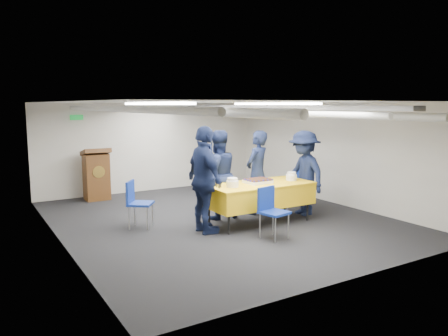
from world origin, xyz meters
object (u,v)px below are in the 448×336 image
at_px(sailor_d, 304,173).
at_px(podium, 96,174).
at_px(chair_right, 301,184).
at_px(chair_left, 136,199).
at_px(chair_near, 271,207).
at_px(serving_table, 260,194).
at_px(sailor_a, 257,172).
at_px(sailor_b, 217,175).
at_px(sailor_c, 205,180).
at_px(sheet_cake, 258,181).

bearing_deg(sailor_d, podium, -133.43).
distance_m(chair_right, chair_left, 3.66).
relative_size(chair_near, chair_left, 1.00).
bearing_deg(podium, serving_table, -60.17).
bearing_deg(chair_right, podium, 139.17).
bearing_deg(chair_near, sailor_a, 62.43).
relative_size(sailor_a, sailor_b, 0.98).
height_order(serving_table, sailor_c, sailor_c).
relative_size(chair_right, sailor_c, 0.46).
relative_size(sheet_cake, chair_right, 0.57).
bearing_deg(sheet_cake, sailor_d, 0.83).
height_order(chair_left, sailor_b, sailor_b).
xyz_separation_m(chair_near, sailor_b, (-0.12, 1.58, 0.35)).
distance_m(chair_near, sailor_d, 1.83).
height_order(sheet_cake, chair_right, chair_right).
distance_m(sailor_a, sailor_d, 0.95).
bearing_deg(chair_left, sheet_cake, -22.28).
distance_m(podium, chair_right, 4.79).
height_order(serving_table, sailor_a, sailor_a).
xyz_separation_m(podium, chair_right, (3.63, -3.13, -0.08)).
bearing_deg(sailor_c, serving_table, -86.48).
relative_size(sheet_cake, chair_left, 0.57).
bearing_deg(sheet_cake, chair_right, 18.34).
relative_size(sailor_a, sailor_d, 1.00).
bearing_deg(sailor_a, sailor_c, -1.06).
bearing_deg(chair_left, serving_table, -23.21).
xyz_separation_m(sailor_c, sailor_d, (2.36, 0.10, -0.08)).
distance_m(chair_left, sailor_b, 1.67).
bearing_deg(sailor_c, chair_left, 46.17).
bearing_deg(serving_table, podium, 119.83).
distance_m(chair_near, sailor_b, 1.63).
xyz_separation_m(podium, sailor_d, (3.27, -3.62, 0.25)).
xyz_separation_m(serving_table, chair_right, (1.51, 0.55, -0.03)).
height_order(chair_near, sailor_c, sailor_c).
xyz_separation_m(chair_near, sailor_c, (-0.82, 0.83, 0.42)).
bearing_deg(sailor_a, chair_near, 38.69).
xyz_separation_m(sheet_cake, chair_left, (-2.12, 0.87, -0.28)).
height_order(sailor_b, sailor_d, sailor_b).
bearing_deg(sheet_cake, chair_near, -112.59).
bearing_deg(chair_left, chair_near, -45.53).
relative_size(podium, chair_near, 1.44).
xyz_separation_m(chair_right, sailor_d, (-0.36, -0.49, 0.33)).
bearing_deg(sailor_d, sailor_a, -122.46).
bearing_deg(chair_right, sheet_cake, -161.66).
bearing_deg(chair_near, serving_table, 65.77).
bearing_deg(sheet_cake, sailor_a, 55.59).
height_order(serving_table, chair_left, chair_left).
relative_size(sailor_b, sailor_d, 1.02).
height_order(chair_right, chair_left, same).
bearing_deg(podium, sailor_b, -61.55).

